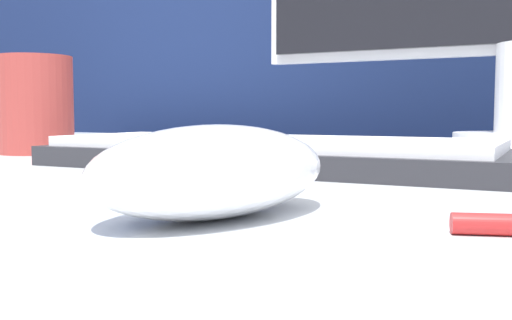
% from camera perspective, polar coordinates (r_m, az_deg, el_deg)
% --- Properties ---
extents(partition_panel, '(5.00, 0.03, 1.22)m').
position_cam_1_polar(partition_panel, '(1.11, 22.21, -2.93)').
color(partition_panel, navy).
rests_on(partition_panel, ground_plane).
extents(computer_mouse_near, '(0.09, 0.13, 0.04)m').
position_cam_1_polar(computer_mouse_near, '(0.25, -3.90, -1.03)').
color(computer_mouse_near, white).
rests_on(computer_mouse_near, desk).
extents(keyboard, '(0.37, 0.15, 0.02)m').
position_cam_1_polar(keyboard, '(0.47, 1.16, 0.65)').
color(keyboard, '#28282D').
rests_on(keyboard, desk).
extents(mug, '(0.08, 0.08, 0.10)m').
position_cam_1_polar(mug, '(0.67, -20.21, 4.93)').
color(mug, '#A33833').
rests_on(mug, desk).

